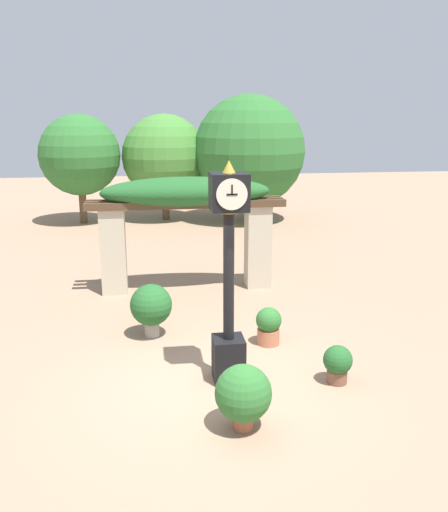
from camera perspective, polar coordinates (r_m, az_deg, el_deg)
The scene contains 8 objects.
ground_plane at distance 8.67m, azimuth -1.32°, elevation -13.29°, with size 60.00×60.00×0.00m, color #9E7A60.
pedestal_clock at distance 8.16m, azimuth 0.50°, elevation -2.07°, with size 0.54×0.59×3.43m.
pergola at distance 12.63m, azimuth -4.00°, elevation 5.04°, with size 4.59×1.17×2.69m.
potted_plant_near_left at distance 10.23m, azimuth -7.68°, elevation -5.24°, with size 0.79×0.79×1.02m.
potted_plant_near_right at distance 7.34m, azimuth 2.04°, elevation -14.34°, with size 0.76×0.76×0.90m.
potted_plant_far_left at distance 8.74m, azimuth 11.87°, elevation -10.95°, with size 0.46×0.46×0.61m.
potted_plant_far_right at distance 9.93m, azimuth 4.72°, elevation -7.28°, with size 0.47×0.47×0.70m.
tree_line at distance 21.15m, azimuth -3.10°, elevation 10.73°, with size 10.05×4.51×4.84m.
Camera 1 is at (-0.89, -7.60, 4.06)m, focal length 38.00 mm.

